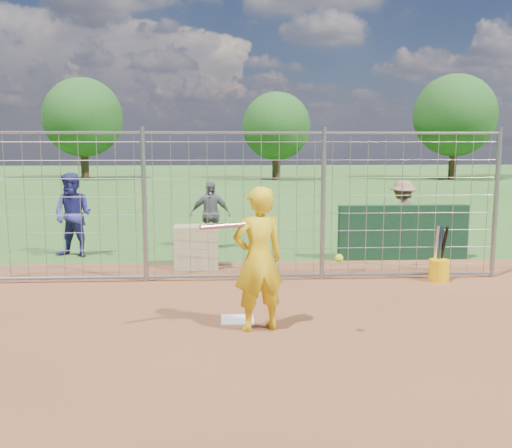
{
  "coord_description": "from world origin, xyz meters",
  "views": [
    {
      "loc": [
        -0.14,
        -7.51,
        2.36
      ],
      "look_at": [
        0.3,
        0.8,
        1.15
      ],
      "focal_mm": 40.0,
      "sensor_mm": 36.0,
      "label": 1
    }
  ],
  "objects": [
    {
      "name": "home_plate",
      "position": [
        0.0,
        -0.2,
        0.01
      ],
      "size": [
        0.43,
        0.43,
        0.02
      ],
      "primitive_type": "cube",
      "color": "silver",
      "rests_on": "ground"
    },
    {
      "name": "dugout_wall",
      "position": [
        3.4,
        3.6,
        0.55
      ],
      "size": [
        2.6,
        0.2,
        1.1
      ],
      "primitive_type": "cube",
      "color": "#11381E",
      "rests_on": "ground"
    },
    {
      "name": "bucket_with_bats",
      "position": [
        3.46,
        1.76,
        0.25
      ],
      "size": [
        0.34,
        0.4,
        0.97
      ],
      "color": "yellow",
      "rests_on": "ground"
    },
    {
      "name": "ground",
      "position": [
        0.0,
        0.0,
        0.0
      ],
      "size": [
        100.0,
        100.0,
        0.0
      ],
      "primitive_type": "plane",
      "color": "#2D591E",
      "rests_on": "ground"
    },
    {
      "name": "backstop_fence",
      "position": [
        0.0,
        2.0,
        1.26
      ],
      "size": [
        9.08,
        0.08,
        2.6
      ],
      "color": "gray",
      "rests_on": "ground"
    },
    {
      "name": "tree_line",
      "position": [
        3.13,
        28.13,
        3.71
      ],
      "size": [
        44.66,
        6.72,
        6.48
      ],
      "color": "#3F2B19",
      "rests_on": "ground"
    },
    {
      "name": "bystander_c",
      "position": [
        3.65,
        4.45,
        0.77
      ],
      "size": [
        1.12,
        0.85,
        1.54
      ],
      "primitive_type": "imported",
      "rotation": [
        0.0,
        0.0,
        3.46
      ],
      "color": "#8E664D",
      "rests_on": "ground"
    },
    {
      "name": "batter",
      "position": [
        0.26,
        -0.59,
        0.91
      ],
      "size": [
        0.77,
        0.63,
        1.82
      ],
      "primitive_type": "imported",
      "rotation": [
        0.0,
        0.0,
        3.47
      ],
      "color": "yellow",
      "rests_on": "ground"
    },
    {
      "name": "equipment_bin",
      "position": [
        -0.7,
        3.04,
        0.4
      ],
      "size": [
        0.82,
        0.58,
        0.8
      ],
      "primitive_type": "cube",
      "rotation": [
        0.0,
        0.0,
        0.04
      ],
      "color": "tan",
      "rests_on": "ground"
    },
    {
      "name": "bystander_a",
      "position": [
        -3.27,
        4.23,
        0.86
      ],
      "size": [
        1.0,
        0.88,
        1.73
      ],
      "primitive_type": "imported",
      "rotation": [
        0.0,
        0.0,
        -0.31
      ],
      "color": "navy",
      "rests_on": "ground"
    },
    {
      "name": "bystander_b",
      "position": [
        -0.49,
        4.99,
        0.75
      ],
      "size": [
        0.89,
        0.38,
        1.51
      ],
      "primitive_type": "imported",
      "rotation": [
        0.0,
        0.0,
        0.02
      ],
      "color": "slate",
      "rests_on": "ground"
    },
    {
      "name": "infield_dirt",
      "position": [
        0.0,
        -3.0,
        0.01
      ],
      "size": [
        18.0,
        18.0,
        0.0
      ],
      "primitive_type": "plane",
      "color": "brown",
      "rests_on": "ground"
    },
    {
      "name": "equipment_in_play",
      "position": [
        0.25,
        -0.8,
        1.27
      ],
      "size": [
        1.7,
        0.48,
        0.46
      ],
      "color": "silver",
      "rests_on": "ground"
    }
  ]
}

